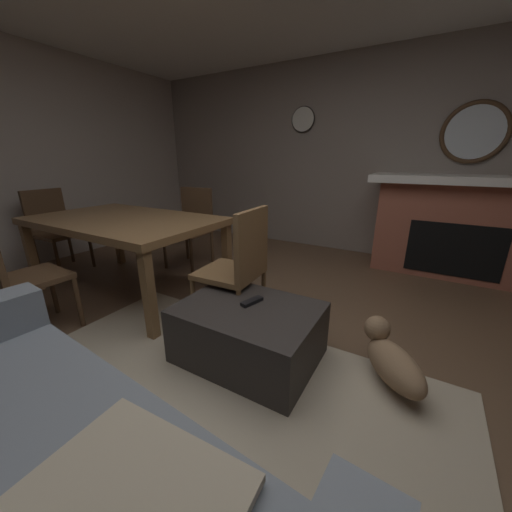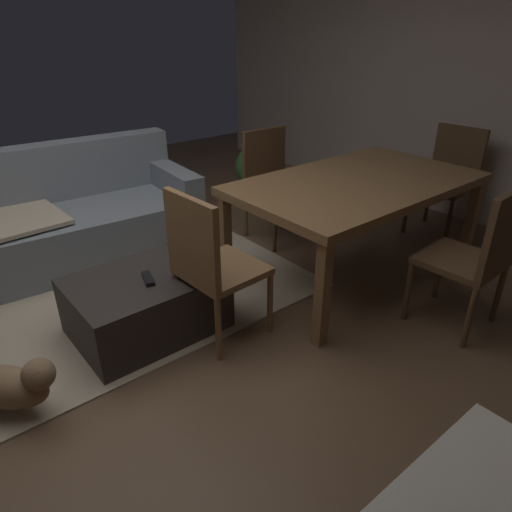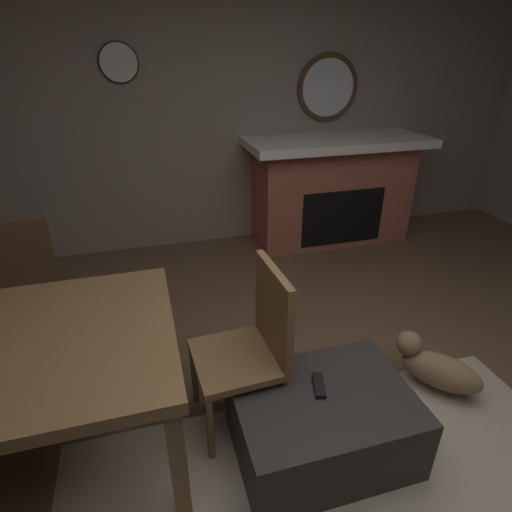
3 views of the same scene
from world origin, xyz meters
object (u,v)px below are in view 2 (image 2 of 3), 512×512
at_px(potted_plant, 253,169).
at_px(dining_chair_south, 478,252).
at_px(ottoman_coffee_table, 146,304).
at_px(dining_chair_north, 272,179).
at_px(dining_chair_west, 209,261).
at_px(tv_remote, 148,279).
at_px(dining_chair_east, 449,175).
at_px(couch, 71,220).
at_px(dining_table, 357,189).
at_px(small_dog, 10,385).

bearing_deg(potted_plant, dining_chair_south, -101.06).
height_order(ottoman_coffee_table, dining_chair_north, dining_chair_north).
bearing_deg(dining_chair_south, dining_chair_west, 144.49).
distance_m(tv_remote, dining_chair_north, 1.69).
xyz_separation_m(ottoman_coffee_table, dining_chair_east, (2.83, -0.30, 0.34)).
relative_size(couch, dining_chair_north, 2.13).
bearing_deg(couch, dining_chair_east, -30.08).
bearing_deg(couch, potted_plant, 5.92).
relative_size(dining_table, dining_chair_north, 1.91).
height_order(couch, dining_chair_west, dining_chair_west).
xyz_separation_m(dining_chair_north, dining_chair_south, (0.00, -1.84, 0.00)).
height_order(couch, ottoman_coffee_table, couch).
distance_m(couch, dining_chair_north, 1.69).
bearing_deg(couch, ottoman_coffee_table, -91.47).
height_order(tv_remote, dining_chair_west, dining_chair_west).
bearing_deg(dining_chair_south, small_dog, 156.80).
bearing_deg(dining_chair_east, ottoman_coffee_table, 173.92).
distance_m(tv_remote, dining_chair_east, 2.84).
distance_m(potted_plant, small_dog, 3.41).
bearing_deg(tv_remote, couch, 104.94).
bearing_deg(potted_plant, couch, -174.08).
bearing_deg(dining_chair_west, small_dog, 174.43).
relative_size(ottoman_coffee_table, dining_chair_east, 0.93).
height_order(dining_table, small_dog, dining_table).
relative_size(ottoman_coffee_table, dining_table, 0.49).
xyz_separation_m(dining_chair_east, potted_plant, (-0.74, 1.83, -0.22)).
relative_size(couch, tv_remote, 12.36).
relative_size(dining_chair_north, potted_plant, 1.71).
xyz_separation_m(dining_chair_east, small_dog, (-3.66, 0.10, -0.35)).
relative_size(tv_remote, potted_plant, 0.30).
height_order(couch, dining_chair_north, dining_chair_north).
bearing_deg(small_dog, couch, 60.27).
bearing_deg(dining_chair_south, ottoman_coffee_table, 141.66).
xyz_separation_m(couch, dining_table, (1.52, -1.63, 0.36)).
distance_m(tv_remote, dining_table, 1.59).
bearing_deg(dining_table, small_dog, 177.53).
height_order(couch, small_dog, couch).
height_order(ottoman_coffee_table, tv_remote, tv_remote).
bearing_deg(small_dog, dining_chair_west, -5.57).
distance_m(dining_chair_east, potted_plant, 1.99).
bearing_deg(ottoman_coffee_table, dining_table, -11.22).
distance_m(dining_chair_west, dining_chair_north, 1.58).
distance_m(dining_chair_north, small_dog, 2.55).
xyz_separation_m(tv_remote, dining_table, (1.54, -0.25, 0.28)).
relative_size(dining_chair_west, small_dog, 1.90).
height_order(dining_table, dining_chair_east, dining_chair_east).
height_order(tv_remote, potted_plant, potted_plant).
xyz_separation_m(potted_plant, small_dog, (-2.93, -1.74, -0.13)).
distance_m(dining_table, dining_chair_south, 0.93).
xyz_separation_m(tv_remote, potted_plant, (2.09, 1.59, -0.09)).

